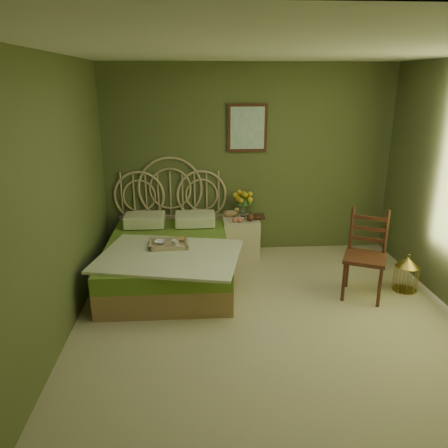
{
  "coord_description": "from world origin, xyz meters",
  "views": [
    {
      "loc": [
        -0.74,
        -3.75,
        2.36
      ],
      "look_at": [
        -0.43,
        1.0,
        0.79
      ],
      "focal_mm": 35.0,
      "sensor_mm": 36.0,
      "label": 1
    }
  ],
  "objects": [
    {
      "name": "floor",
      "position": [
        0.0,
        0.0,
        0.0
      ],
      "size": [
        4.5,
        4.5,
        0.0
      ],
      "primitive_type": "plane",
      "color": "tan",
      "rests_on": "ground"
    },
    {
      "name": "ceiling",
      "position": [
        0.0,
        0.0,
        2.6
      ],
      "size": [
        4.5,
        4.5,
        0.0
      ],
      "primitive_type": "plane",
      "rotation": [
        3.14,
        0.0,
        0.0
      ],
      "color": "silver",
      "rests_on": "wall_back"
    },
    {
      "name": "wall_back",
      "position": [
        0.0,
        2.25,
        1.3
      ],
      "size": [
        4.0,
        0.0,
        4.0
      ],
      "primitive_type": "plane",
      "rotation": [
        1.57,
        0.0,
        0.0
      ],
      "color": "#515A2F",
      "rests_on": "floor"
    },
    {
      "name": "wall_left",
      "position": [
        -2.0,
        0.0,
        1.3
      ],
      "size": [
        0.0,
        4.5,
        4.5
      ],
      "primitive_type": "plane",
      "rotation": [
        1.57,
        0.0,
        1.57
      ],
      "color": "#515A2F",
      "rests_on": "floor"
    },
    {
      "name": "wall_art",
      "position": [
        -0.03,
        2.22,
        1.75
      ],
      "size": [
        0.54,
        0.04,
        0.64
      ],
      "color": "#361B0E",
      "rests_on": "wall_back"
    },
    {
      "name": "bed",
      "position": [
        -1.1,
        1.29,
        0.3
      ],
      "size": [
        1.74,
        2.19,
        1.36
      ],
      "color": "#A38551",
      "rests_on": "floor"
    },
    {
      "name": "nightstand",
      "position": [
        -0.12,
        1.99,
        0.35
      ],
      "size": [
        0.49,
        0.49,
        0.97
      ],
      "color": "beige",
      "rests_on": "floor"
    },
    {
      "name": "chair",
      "position": [
        1.13,
        0.73,
        0.55
      ],
      "size": [
        0.59,
        0.59,
        1.0
      ],
      "rotation": [
        0.0,
        0.0,
        -0.44
      ],
      "color": "#361B0E",
      "rests_on": "floor"
    },
    {
      "name": "birdcage",
      "position": [
        1.7,
        0.77,
        0.2
      ],
      "size": [
        0.27,
        0.27,
        0.41
      ],
      "rotation": [
        0.0,
        0.0,
        -0.18
      ],
      "color": "#AF8C38",
      "rests_on": "floor"
    },
    {
      "name": "book_lower",
      "position": [
        0.05,
        2.0,
        0.55
      ],
      "size": [
        0.16,
        0.21,
        0.02
      ],
      "primitive_type": "imported",
      "rotation": [
        0.0,
        0.0,
        -0.01
      ],
      "color": "#381E0F",
      "rests_on": "nightstand"
    },
    {
      "name": "book_upper",
      "position": [
        0.05,
        2.0,
        0.57
      ],
      "size": [
        0.16,
        0.21,
        0.02
      ],
      "primitive_type": "imported",
      "rotation": [
        0.0,
        0.0,
        -0.04
      ],
      "color": "#472819",
      "rests_on": "nightstand"
    },
    {
      "name": "cereal_bowl",
      "position": [
        -1.17,
        1.12,
        0.54
      ],
      "size": [
        0.16,
        0.16,
        0.03
      ],
      "primitive_type": "imported",
      "rotation": [
        0.0,
        0.0,
        -0.16
      ],
      "color": "white",
      "rests_on": "bed"
    },
    {
      "name": "coffee_cup",
      "position": [
        -0.99,
        1.01,
        0.57
      ],
      "size": [
        0.11,
        0.11,
        0.08
      ],
      "primitive_type": "imported",
      "rotation": [
        0.0,
        0.0,
        0.28
      ],
      "color": "white",
      "rests_on": "bed"
    }
  ]
}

